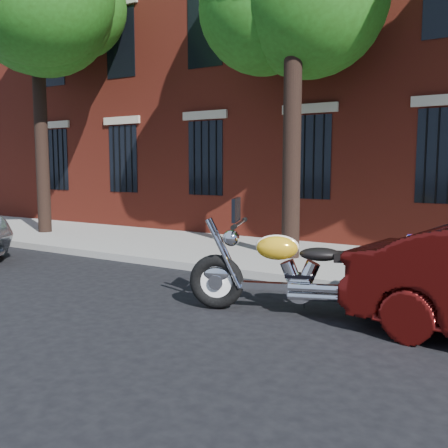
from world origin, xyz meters
The scene contains 6 objects.
ground centered at (0.00, 0.00, 0.00)m, with size 120.00×120.00×0.00m, color black.
curb centered at (0.00, 1.38, 0.07)m, with size 40.00×0.16×0.15m, color gray.
sidewalk centered at (0.00, 3.26, 0.07)m, with size 40.00×3.60×0.15m, color gray.
building centered at (0.00, 10.06, 6.00)m, with size 26.00×10.08×12.00m.
tree_left centered at (-7.08, 2.96, 6.18)m, with size 4.12×3.92×8.54m.
motorcycle centered at (2.11, -0.15, 0.53)m, with size 3.04×1.52×1.56m.
Camera 1 is at (4.59, -6.32, 1.99)m, focal length 40.00 mm.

